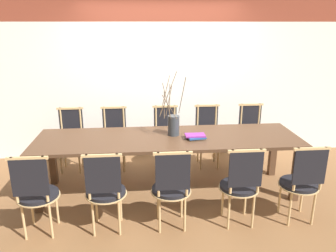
% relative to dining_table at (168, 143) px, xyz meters
% --- Properties ---
extents(ground_plane, '(16.00, 16.00, 0.00)m').
position_rel_dining_table_xyz_m(ground_plane, '(0.00, 0.00, -0.69)').
color(ground_plane, brown).
extents(wall_rear, '(12.00, 0.06, 3.20)m').
position_rel_dining_table_xyz_m(wall_rear, '(0.00, 1.37, 0.91)').
color(wall_rear, white).
rests_on(wall_rear, ground_plane).
extents(dining_table, '(3.37, 0.95, 0.77)m').
position_rel_dining_table_xyz_m(dining_table, '(0.00, 0.00, 0.00)').
color(dining_table, '#4C3321').
rests_on(dining_table, ground_plane).
extents(chair_near_leftend, '(0.44, 0.44, 0.95)m').
position_rel_dining_table_xyz_m(chair_near_leftend, '(-1.43, -0.83, -0.18)').
color(chair_near_leftend, black).
rests_on(chair_near_leftend, ground_plane).
extents(chair_near_left, '(0.44, 0.44, 0.95)m').
position_rel_dining_table_xyz_m(chair_near_left, '(-0.73, -0.83, -0.18)').
color(chair_near_left, black).
rests_on(chair_near_left, ground_plane).
extents(chair_near_center, '(0.44, 0.44, 0.95)m').
position_rel_dining_table_xyz_m(chair_near_center, '(-0.03, -0.83, -0.18)').
color(chair_near_center, black).
rests_on(chair_near_center, ground_plane).
extents(chair_near_right, '(0.44, 0.44, 0.95)m').
position_rel_dining_table_xyz_m(chair_near_right, '(0.72, -0.83, -0.18)').
color(chair_near_right, black).
rests_on(chair_near_right, ground_plane).
extents(chair_near_rightend, '(0.44, 0.44, 0.95)m').
position_rel_dining_table_xyz_m(chair_near_rightend, '(1.40, -0.83, -0.18)').
color(chair_near_rightend, black).
rests_on(chair_near_rightend, ground_plane).
extents(chair_far_leftend, '(0.44, 0.44, 0.95)m').
position_rel_dining_table_xyz_m(chair_far_leftend, '(-1.40, 0.83, -0.18)').
color(chair_far_leftend, black).
rests_on(chair_far_leftend, ground_plane).
extents(chair_far_left, '(0.44, 0.44, 0.95)m').
position_rel_dining_table_xyz_m(chair_far_left, '(-0.75, 0.83, -0.18)').
color(chair_far_left, black).
rests_on(chair_far_left, ground_plane).
extents(chair_far_center, '(0.44, 0.44, 0.95)m').
position_rel_dining_table_xyz_m(chair_far_center, '(0.04, 0.83, -0.18)').
color(chair_far_center, black).
rests_on(chair_far_center, ground_plane).
extents(chair_far_right, '(0.44, 0.44, 0.95)m').
position_rel_dining_table_xyz_m(chair_far_right, '(0.70, 0.83, -0.18)').
color(chair_far_right, black).
rests_on(chair_far_right, ground_plane).
extents(chair_far_rightend, '(0.44, 0.44, 0.95)m').
position_rel_dining_table_xyz_m(chair_far_rightend, '(1.40, 0.83, -0.18)').
color(chair_far_rightend, black).
rests_on(chair_far_rightend, ground_plane).
extents(vase_centerpiece, '(0.33, 0.34, 0.81)m').
position_rel_dining_table_xyz_m(vase_centerpiece, '(0.08, 0.08, 0.22)').
color(vase_centerpiece, '#33383D').
rests_on(vase_centerpiece, dining_table).
extents(book_stack, '(0.26, 0.22, 0.06)m').
position_rel_dining_table_xyz_m(book_stack, '(0.34, -0.08, 0.11)').
color(book_stack, beige).
rests_on(book_stack, dining_table).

